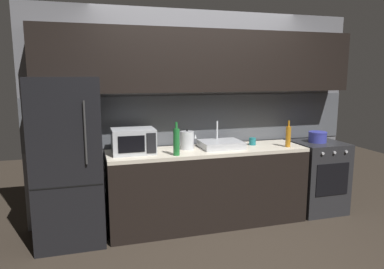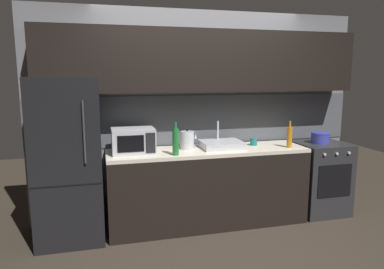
{
  "view_description": "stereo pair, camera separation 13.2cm",
  "coord_description": "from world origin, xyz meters",
  "px_view_note": "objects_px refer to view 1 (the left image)",
  "views": [
    {
      "loc": [
        -1.31,
        -2.88,
        1.75
      ],
      "look_at": [
        -0.19,
        0.9,
        1.08
      ],
      "focal_mm": 33.17,
      "sensor_mm": 36.0,
      "label": 1
    },
    {
      "loc": [
        -1.18,
        -2.92,
        1.75
      ],
      "look_at": [
        -0.19,
        0.9,
        1.08
      ],
      "focal_mm": 33.17,
      "sensor_mm": 36.0,
      "label": 2
    }
  ],
  "objects_px": {
    "refrigerator": "(68,161)",
    "microwave": "(133,141)",
    "mug_teal": "(252,141)",
    "cooking_pot": "(318,137)",
    "wine_bottle_green": "(176,141)",
    "wine_bottle_amber": "(288,136)",
    "kettle": "(187,140)",
    "oven_range": "(317,176)"
  },
  "relations": [
    {
      "from": "refrigerator",
      "to": "kettle",
      "type": "relative_size",
      "value": 7.49
    },
    {
      "from": "refrigerator",
      "to": "cooking_pot",
      "type": "distance_m",
      "value": 3.0
    },
    {
      "from": "microwave",
      "to": "refrigerator",
      "type": "bearing_deg",
      "value": -178.45
    },
    {
      "from": "cooking_pot",
      "to": "wine_bottle_amber",
      "type": "bearing_deg",
      "value": -163.55
    },
    {
      "from": "wine_bottle_green",
      "to": "cooking_pot",
      "type": "height_order",
      "value": "wine_bottle_green"
    },
    {
      "from": "oven_range",
      "to": "microwave",
      "type": "relative_size",
      "value": 1.96
    },
    {
      "from": "wine_bottle_green",
      "to": "mug_teal",
      "type": "height_order",
      "value": "wine_bottle_green"
    },
    {
      "from": "kettle",
      "to": "cooking_pot",
      "type": "relative_size",
      "value": 1.02
    },
    {
      "from": "wine_bottle_green",
      "to": "microwave",
      "type": "bearing_deg",
      "value": 151.64
    },
    {
      "from": "wine_bottle_amber",
      "to": "microwave",
      "type": "bearing_deg",
      "value": 174.56
    },
    {
      "from": "oven_range",
      "to": "cooking_pot",
      "type": "bearing_deg",
      "value": 176.55
    },
    {
      "from": "microwave",
      "to": "cooking_pot",
      "type": "distance_m",
      "value": 2.32
    },
    {
      "from": "refrigerator",
      "to": "microwave",
      "type": "bearing_deg",
      "value": 1.55
    },
    {
      "from": "cooking_pot",
      "to": "wine_bottle_green",
      "type": "bearing_deg",
      "value": -173.65
    },
    {
      "from": "oven_range",
      "to": "wine_bottle_green",
      "type": "bearing_deg",
      "value": -173.77
    },
    {
      "from": "mug_teal",
      "to": "cooking_pot",
      "type": "relative_size",
      "value": 0.39
    },
    {
      "from": "refrigerator",
      "to": "oven_range",
      "type": "xyz_separation_m",
      "value": [
        3.02,
        -0.0,
        -0.41
      ]
    },
    {
      "from": "wine_bottle_amber",
      "to": "mug_teal",
      "type": "xyz_separation_m",
      "value": [
        -0.35,
        0.23,
        -0.09
      ]
    },
    {
      "from": "oven_range",
      "to": "microwave",
      "type": "bearing_deg",
      "value": 179.52
    },
    {
      "from": "microwave",
      "to": "wine_bottle_amber",
      "type": "height_order",
      "value": "wine_bottle_amber"
    },
    {
      "from": "wine_bottle_green",
      "to": "mug_teal",
      "type": "distance_m",
      "value": 1.07
    },
    {
      "from": "refrigerator",
      "to": "mug_teal",
      "type": "xyz_separation_m",
      "value": [
        2.13,
        0.07,
        0.08
      ]
    },
    {
      "from": "wine_bottle_green",
      "to": "kettle",
      "type": "bearing_deg",
      "value": 54.83
    },
    {
      "from": "refrigerator",
      "to": "kettle",
      "type": "distance_m",
      "value": 1.31
    },
    {
      "from": "wine_bottle_amber",
      "to": "mug_teal",
      "type": "height_order",
      "value": "wine_bottle_amber"
    },
    {
      "from": "refrigerator",
      "to": "wine_bottle_amber",
      "type": "xyz_separation_m",
      "value": [
        2.48,
        -0.15,
        0.17
      ]
    },
    {
      "from": "wine_bottle_green",
      "to": "cooking_pot",
      "type": "xyz_separation_m",
      "value": [
        1.89,
        0.21,
        -0.08
      ]
    },
    {
      "from": "refrigerator",
      "to": "mug_teal",
      "type": "bearing_deg",
      "value": 1.95
    },
    {
      "from": "wine_bottle_amber",
      "to": "mug_teal",
      "type": "relative_size",
      "value": 3.62
    },
    {
      "from": "wine_bottle_amber",
      "to": "mug_teal",
      "type": "bearing_deg",
      "value": 147.28
    },
    {
      "from": "cooking_pot",
      "to": "mug_teal",
      "type": "bearing_deg",
      "value": 175.24
    },
    {
      "from": "oven_range",
      "to": "microwave",
      "type": "xyz_separation_m",
      "value": [
        -2.34,
        0.02,
        0.58
      ]
    },
    {
      "from": "microwave",
      "to": "oven_range",
      "type": "bearing_deg",
      "value": -0.48
    },
    {
      "from": "wine_bottle_green",
      "to": "wine_bottle_amber",
      "type": "height_order",
      "value": "wine_bottle_green"
    },
    {
      "from": "refrigerator",
      "to": "microwave",
      "type": "xyz_separation_m",
      "value": [
        0.68,
        0.02,
        0.17
      ]
    },
    {
      "from": "mug_teal",
      "to": "cooking_pot",
      "type": "height_order",
      "value": "cooking_pot"
    },
    {
      "from": "refrigerator",
      "to": "mug_teal",
      "type": "relative_size",
      "value": 19.85
    },
    {
      "from": "refrigerator",
      "to": "wine_bottle_amber",
      "type": "height_order",
      "value": "refrigerator"
    },
    {
      "from": "microwave",
      "to": "cooking_pot",
      "type": "relative_size",
      "value": 2.04
    },
    {
      "from": "wine_bottle_amber",
      "to": "mug_teal",
      "type": "distance_m",
      "value": 0.43
    },
    {
      "from": "refrigerator",
      "to": "cooking_pot",
      "type": "xyz_separation_m",
      "value": [
        3.0,
        0.0,
        0.1
      ]
    },
    {
      "from": "kettle",
      "to": "cooking_pot",
      "type": "height_order",
      "value": "kettle"
    }
  ]
}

